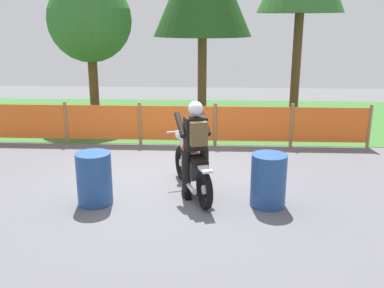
{
  "coord_description": "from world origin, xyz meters",
  "views": [
    {
      "loc": [
        0.88,
        -7.63,
        2.98
      ],
      "look_at": [
        0.51,
        -0.43,
        0.9
      ],
      "focal_mm": 40.58,
      "sensor_mm": 36.0,
      "label": 1
    }
  ],
  "objects_px": {
    "motorcycle_lead": "(192,167)",
    "rider_lead": "(196,144)",
    "oil_drum": "(94,178)",
    "spare_drum": "(268,180)"
  },
  "relations": [
    {
      "from": "spare_drum",
      "to": "rider_lead",
      "type": "bearing_deg",
      "value": 166.78
    },
    {
      "from": "rider_lead",
      "to": "oil_drum",
      "type": "bearing_deg",
      "value": 82.74
    },
    {
      "from": "motorcycle_lead",
      "to": "rider_lead",
      "type": "height_order",
      "value": "rider_lead"
    },
    {
      "from": "rider_lead",
      "to": "spare_drum",
      "type": "distance_m",
      "value": 1.34
    },
    {
      "from": "motorcycle_lead",
      "to": "rider_lead",
      "type": "relative_size",
      "value": 1.19
    },
    {
      "from": "oil_drum",
      "to": "spare_drum",
      "type": "relative_size",
      "value": 1.0
    },
    {
      "from": "motorcycle_lead",
      "to": "oil_drum",
      "type": "xyz_separation_m",
      "value": [
        -1.59,
        -0.57,
        -0.04
      ]
    },
    {
      "from": "motorcycle_lead",
      "to": "rider_lead",
      "type": "distance_m",
      "value": 0.52
    },
    {
      "from": "rider_lead",
      "to": "spare_drum",
      "type": "xyz_separation_m",
      "value": [
        1.21,
        -0.28,
        -0.51
      ]
    },
    {
      "from": "motorcycle_lead",
      "to": "rider_lead",
      "type": "bearing_deg",
      "value": -179.49
    }
  ]
}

